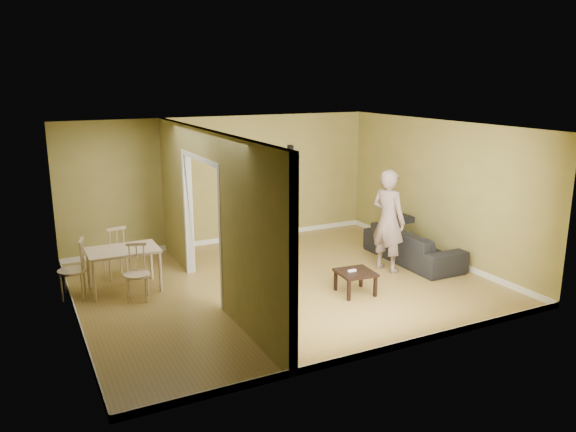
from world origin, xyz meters
The scene contains 16 objects.
room_shell centered at (0.00, 0.00, 1.30)m, with size 6.50×6.50×6.50m.
partition centered at (-1.20, 0.00, 1.30)m, with size 0.22×5.50×2.60m, color #A29248, non-canonical shape.
wall_speaker centered at (1.50, 2.69, 1.90)m, with size 0.10×0.10×0.10m, color black.
sofa centered at (2.70, 0.00, 0.40)m, with size 0.90×2.11×0.80m, color black.
person centered at (1.96, -0.20, 1.07)m, with size 0.61×0.78×2.14m, color slate.
bookshelf centered at (0.48, 2.60, 0.93)m, with size 0.78×0.34×1.86m.
paper_box_navy_a centered at (0.50, 2.56, 0.49)m, with size 0.39×0.26×0.20m, color #1C214E.
paper_box_teal centered at (0.44, 2.56, 0.87)m, with size 0.46×0.30×0.23m, color #1A5945.
paper_box_navy_b centered at (0.51, 2.56, 1.23)m, with size 0.42×0.28×0.22m, color navy.
paper_box_navy_c centered at (0.51, 2.56, 1.46)m, with size 0.44×0.29×0.23m, color navy.
coffee_table centered at (0.84, -0.90, 0.32)m, with size 0.56×0.56×0.37m.
game_controller centered at (0.79, -0.88, 0.38)m, with size 0.14×0.04×0.03m, color white.
dining_table centered at (-2.40, 0.90, 0.61)m, with size 1.10×0.74×0.69m.
chair_left centered at (-3.18, 0.90, 0.47)m, with size 0.43×0.43×0.94m, color tan, non-canonical shape.
chair_near centered at (-2.30, 0.37, 0.44)m, with size 0.40×0.40×0.88m, color tan, non-canonical shape.
chair_far centered at (-2.43, 1.58, 0.46)m, with size 0.43×0.43×0.93m, color tan, non-canonical shape.
Camera 1 is at (-3.85, -7.93, 3.35)m, focal length 35.00 mm.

